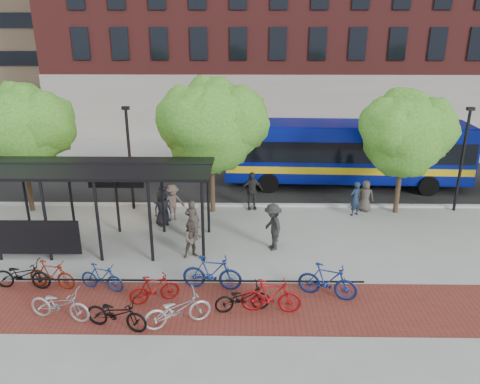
{
  "coord_description": "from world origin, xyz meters",
  "views": [
    {
      "loc": [
        -1.35,
        -18.13,
        8.79
      ],
      "look_at": [
        -1.63,
        1.69,
        1.6
      ],
      "focal_mm": 35.0,
      "sensor_mm": 36.0,
      "label": 1
    }
  ],
  "objects_px": {
    "lamp_post_right": "(463,157)",
    "pedestrian_0": "(162,208)",
    "bus": "(346,150)",
    "pedestrian_9": "(273,227)",
    "tree_c": "(406,131)",
    "pedestrian_8": "(193,239)",
    "lamp_post_left": "(130,156)",
    "bike_6": "(178,309)",
    "bike_3": "(102,277)",
    "bike_11": "(327,281)",
    "bike_1": "(52,275)",
    "tree_b": "(213,122)",
    "pedestrian_4": "(251,191)",
    "pedestrian_1": "(192,220)",
    "bike_0": "(22,275)",
    "pedestrian_3": "(173,203)",
    "tree_a": "(21,126)",
    "pedestrian_2": "(162,203)",
    "bike_8": "(242,298)",
    "bike_4": "(116,313)",
    "pedestrian_7": "(355,199)",
    "bike_2": "(60,304)",
    "bike_9": "(271,296)",
    "bus_shelter": "(77,177)",
    "bike_7": "(212,273)",
    "pedestrian_6": "(366,196)",
    "bike_5": "(154,289)"
  },
  "relations": [
    {
      "from": "lamp_post_left",
      "to": "bike_6",
      "type": "distance_m",
      "value": 10.44
    },
    {
      "from": "tree_c",
      "to": "bike_1",
      "type": "relative_size",
      "value": 3.4
    },
    {
      "from": "bus",
      "to": "pedestrian_9",
      "type": "bearing_deg",
      "value": -116.72
    },
    {
      "from": "tree_c",
      "to": "pedestrian_8",
      "type": "height_order",
      "value": "tree_c"
    },
    {
      "from": "tree_b",
      "to": "pedestrian_6",
      "type": "relative_size",
      "value": 4.06
    },
    {
      "from": "bike_6",
      "to": "bike_8",
      "type": "bearing_deg",
      "value": -90.28
    },
    {
      "from": "bike_3",
      "to": "bike_11",
      "type": "height_order",
      "value": "bike_11"
    },
    {
      "from": "bike_5",
      "to": "pedestrian_6",
      "type": "relative_size",
      "value": 1.04
    },
    {
      "from": "lamp_post_right",
      "to": "pedestrian_1",
      "type": "relative_size",
      "value": 2.87
    },
    {
      "from": "tree_c",
      "to": "bike_3",
      "type": "bearing_deg",
      "value": -149.42
    },
    {
      "from": "tree_c",
      "to": "bike_0",
      "type": "xyz_separation_m",
      "value": [
        -15.24,
        -7.26,
        -3.53
      ]
    },
    {
      "from": "lamp_post_left",
      "to": "bike_4",
      "type": "bearing_deg",
      "value": -79.88
    },
    {
      "from": "tree_a",
      "to": "pedestrian_2",
      "type": "xyz_separation_m",
      "value": [
        6.63,
        -1.23,
        -3.38
      ]
    },
    {
      "from": "bike_6",
      "to": "pedestrian_4",
      "type": "bearing_deg",
      "value": -35.59
    },
    {
      "from": "lamp_post_left",
      "to": "pedestrian_3",
      "type": "distance_m",
      "value": 3.23
    },
    {
      "from": "tree_b",
      "to": "bike_3",
      "type": "bearing_deg",
      "value": -115.08
    },
    {
      "from": "tree_c",
      "to": "pedestrian_8",
      "type": "bearing_deg",
      "value": -153.06
    },
    {
      "from": "bike_6",
      "to": "bike_9",
      "type": "bearing_deg",
      "value": -97.55
    },
    {
      "from": "pedestrian_1",
      "to": "bike_0",
      "type": "bearing_deg",
      "value": 47.78
    },
    {
      "from": "lamp_post_left",
      "to": "bike_4",
      "type": "distance_m",
      "value": 10.17
    },
    {
      "from": "bike_5",
      "to": "pedestrian_1",
      "type": "distance_m",
      "value": 4.88
    },
    {
      "from": "tree_c",
      "to": "pedestrian_2",
      "type": "relative_size",
      "value": 3.43
    },
    {
      "from": "pedestrian_8",
      "to": "bike_0",
      "type": "bearing_deg",
      "value": 179.13
    },
    {
      "from": "bike_1",
      "to": "pedestrian_1",
      "type": "bearing_deg",
      "value": -37.2
    },
    {
      "from": "bike_0",
      "to": "bike_2",
      "type": "relative_size",
      "value": 0.98
    },
    {
      "from": "lamp_post_right",
      "to": "bike_3",
      "type": "xyz_separation_m",
      "value": [
        -15.34,
        -7.59,
        -2.25
      ]
    },
    {
      "from": "pedestrian_6",
      "to": "tree_b",
      "type": "bearing_deg",
      "value": 17.72
    },
    {
      "from": "bike_2",
      "to": "bike_3",
      "type": "relative_size",
      "value": 1.24
    },
    {
      "from": "tree_a",
      "to": "bike_8",
      "type": "distance_m",
      "value": 14.01
    },
    {
      "from": "pedestrian_0",
      "to": "pedestrian_2",
      "type": "bearing_deg",
      "value": 61.18
    },
    {
      "from": "bus",
      "to": "pedestrian_4",
      "type": "distance_m",
      "value": 6.57
    },
    {
      "from": "bus",
      "to": "bike_1",
      "type": "distance_m",
      "value": 16.77
    },
    {
      "from": "pedestrian_8",
      "to": "pedestrian_9",
      "type": "height_order",
      "value": "pedestrian_9"
    },
    {
      "from": "bike_11",
      "to": "pedestrian_4",
      "type": "distance_m",
      "value": 8.35
    },
    {
      "from": "bus",
      "to": "bike_1",
      "type": "bearing_deg",
      "value": -135.47
    },
    {
      "from": "tree_b",
      "to": "bus",
      "type": "distance_m",
      "value": 8.51
    },
    {
      "from": "tree_a",
      "to": "bike_9",
      "type": "xyz_separation_m",
      "value": [
        11.37,
        -8.58,
        -3.66
      ]
    },
    {
      "from": "lamp_post_right",
      "to": "pedestrian_0",
      "type": "distance_m",
      "value": 14.45
    },
    {
      "from": "bike_1",
      "to": "bike_5",
      "type": "height_order",
      "value": "bike_1"
    },
    {
      "from": "bus_shelter",
      "to": "tree_b",
      "type": "height_order",
      "value": "tree_b"
    },
    {
      "from": "pedestrian_1",
      "to": "pedestrian_2",
      "type": "xyz_separation_m",
      "value": [
        -1.63,
        2.02,
        -0.03
      ]
    },
    {
      "from": "lamp_post_left",
      "to": "pedestrian_4",
      "type": "distance_m",
      "value": 6.17
    },
    {
      "from": "bike_2",
      "to": "bike_8",
      "type": "xyz_separation_m",
      "value": [
        5.69,
        0.54,
        -0.06
      ]
    },
    {
      "from": "lamp_post_right",
      "to": "bike_0",
      "type": "relative_size",
      "value": 2.55
    },
    {
      "from": "bike_7",
      "to": "bike_8",
      "type": "distance_m",
      "value": 1.71
    },
    {
      "from": "bike_6",
      "to": "pedestrian_3",
      "type": "bearing_deg",
      "value": -12.5
    },
    {
      "from": "tree_b",
      "to": "pedestrian_3",
      "type": "relative_size",
      "value": 3.69
    },
    {
      "from": "bike_5",
      "to": "pedestrian_8",
      "type": "relative_size",
      "value": 1.07
    },
    {
      "from": "bus",
      "to": "pedestrian_7",
      "type": "bearing_deg",
      "value": -92.08
    },
    {
      "from": "lamp_post_left",
      "to": "bike_6",
      "type": "bearing_deg",
      "value": -69.53
    }
  ]
}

